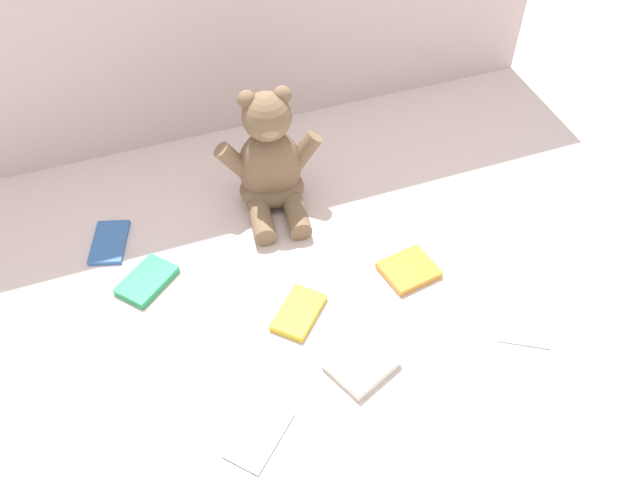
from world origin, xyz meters
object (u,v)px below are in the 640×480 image
Objects in this scene: book_case_2 at (299,312)px; book_case_6 at (361,364)px; book_case_3 at (524,323)px; teddy_bear at (270,164)px; book_case_4 at (409,270)px; book_case_7 at (259,434)px; book_case_5 at (147,281)px; book_case_0 at (109,242)px.

book_case_6 is at bearing -20.98° from book_case_2.
book_case_3 is (0.39, -0.17, -0.00)m from book_case_2.
teddy_bear reaches higher than book_case_4.
book_case_3 is 0.54m from book_case_7.
book_case_2 is at bearing -164.66° from book_case_5.
book_case_3 is 0.74m from book_case_5.
book_case_0 is 1.18× the size of book_case_4.
book_case_7 is at bearing -102.18° from teddy_bear.
book_case_7 is (-0.14, -0.21, -0.00)m from book_case_2.
book_case_3 is at bearing -158.12° from book_case_5.
teddy_bear is 2.84× the size of book_case_3.
book_case_2 is (0.31, -0.32, 0.00)m from book_case_0.
teddy_bear is at bearing 155.76° from book_case_3.
teddy_bear reaches higher than book_case_0.
book_case_0 is 1.07× the size of book_case_2.
book_case_3 is at bearing 21.34° from book_case_2.
book_case_0 reaches higher than book_case_3.
book_case_0 is 1.02× the size of book_case_7.
book_case_6 reaches higher than book_case_7.
book_case_2 is at bearing -76.24° from book_case_7.
book_case_7 is at bearing -79.11° from book_case_2.
book_case_0 is (-0.37, -0.01, -0.10)m from teddy_bear.
book_case_2 is at bearing 1.63° from book_case_6.
book_case_6 is (-0.33, 0.02, 0.01)m from book_case_3.
book_case_0 is 0.86m from book_case_3.
teddy_bear is 0.61m from book_case_3.
book_case_3 is at bearing -127.87° from book_case_7.
teddy_bear reaches higher than book_case_3.
book_case_3 is (0.71, -0.49, -0.00)m from book_case_0.
book_case_5 is at bearing 22.13° from book_case_6.
book_case_6 is at bearing -175.14° from book_case_5.
teddy_bear reaches higher than book_case_6.
book_case_3 and book_case_7 have the same top height.
book_case_0 is 0.56m from book_case_7.
teddy_bear is 2.32× the size of book_case_0.
book_case_0 reaches higher than book_case_7.
book_case_5 is (-0.50, 0.16, 0.00)m from book_case_4.
book_case_4 and book_case_5 have the same top height.
book_case_4 is 0.91× the size of book_case_5.
book_case_6 is at bearing 124.76° from book_case_4.
book_case_2 is at bearing -91.32° from teddy_bear.
book_case_6 is (0.07, -0.15, 0.00)m from book_case_2.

